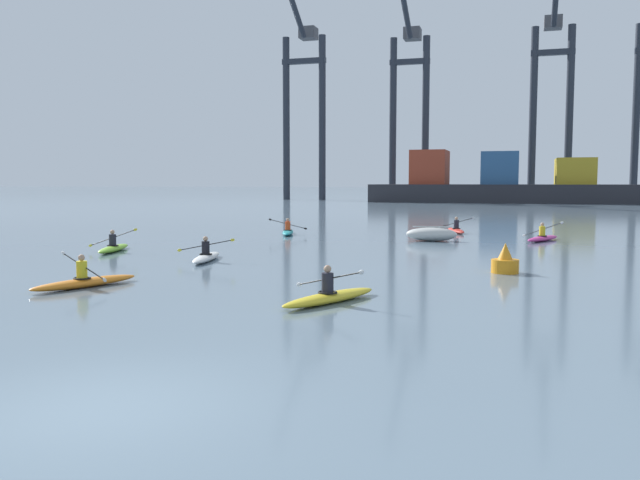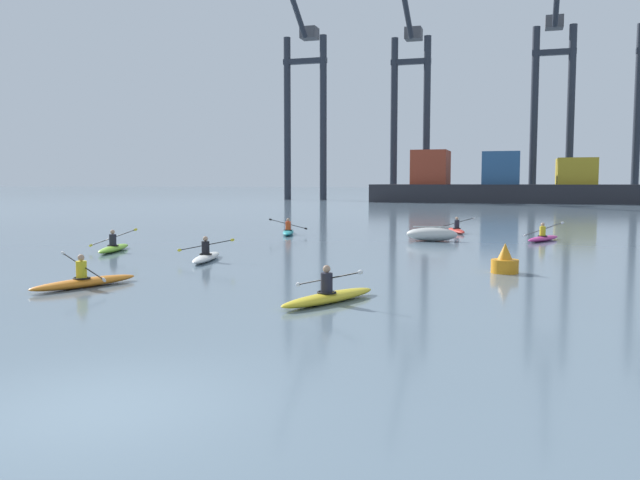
% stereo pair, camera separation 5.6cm
% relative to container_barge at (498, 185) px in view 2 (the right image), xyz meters
% --- Properties ---
extents(ground_plane, '(800.00, 800.00, 0.00)m').
position_rel_container_barge_xyz_m(ground_plane, '(-2.20, -95.21, -2.58)').
color(ground_plane, slate).
extents(container_barge, '(38.14, 10.54, 7.87)m').
position_rel_container_barge_xyz_m(container_barge, '(0.00, 0.00, 0.00)').
color(container_barge, '#28282D').
rests_on(container_barge, ground).
extents(gantry_crane_west, '(7.70, 19.04, 38.75)m').
position_rel_container_barge_xyz_m(gantry_crane_west, '(-32.61, 5.72, 16.28)').
color(gantry_crane_west, '#232833').
rests_on(gantry_crane_west, ground).
extents(gantry_crane_west_mid, '(6.78, 20.99, 38.27)m').
position_rel_container_barge_xyz_m(gantry_crane_west_mid, '(-15.07, 9.36, 16.19)').
color(gantry_crane_west_mid, '#232833').
rests_on(gantry_crane_west_mid, ground).
extents(gantry_crane_east_mid, '(6.77, 17.08, 38.83)m').
position_rel_container_barge_xyz_m(gantry_crane_east_mid, '(7.78, 10.70, 16.15)').
color(gantry_crane_east_mid, '#232833').
rests_on(gantry_crane_east_mid, ground).
extents(capsized_dinghy, '(2.62, 1.16, 0.76)m').
position_rel_container_barge_xyz_m(capsized_dinghy, '(-1.12, -68.76, -2.22)').
color(capsized_dinghy, beige).
rests_on(capsized_dinghy, ground).
extents(channel_buoy, '(0.90, 0.90, 1.00)m').
position_rel_container_barge_xyz_m(channel_buoy, '(2.73, -80.05, -2.22)').
color(channel_buoy, orange).
rests_on(channel_buoy, ground).
extents(kayak_red, '(2.13, 3.42, 0.96)m').
position_rel_container_barge_xyz_m(kayak_red, '(-0.43, -62.73, -2.40)').
color(kayak_red, red).
rests_on(kayak_red, ground).
extents(kayak_teal, '(2.15, 3.43, 0.95)m').
position_rel_container_barge_xyz_m(kayak_teal, '(-9.58, -66.93, -2.40)').
color(kayak_teal, teal).
rests_on(kayak_teal, ground).
extents(kayak_orange, '(2.09, 3.40, 0.99)m').
position_rel_container_barge_xyz_m(kayak_orange, '(-8.76, -86.62, -2.40)').
color(kayak_orange, orange).
rests_on(kayak_orange, ground).
extents(kayak_lime, '(2.12, 3.44, 1.04)m').
position_rel_container_barge_xyz_m(kayak_lime, '(-13.73, -77.91, -2.40)').
color(kayak_lime, '#7ABC2D').
rests_on(kayak_lime, ground).
extents(kayak_yellow, '(2.06, 3.35, 0.95)m').
position_rel_container_barge_xyz_m(kayak_yellow, '(-1.35, -86.94, -2.40)').
color(kayak_yellow, yellow).
rests_on(kayak_yellow, ground).
extents(kayak_white, '(2.21, 3.45, 0.95)m').
position_rel_container_barge_xyz_m(kayak_white, '(-8.30, -79.86, -2.40)').
color(kayak_white, silver).
rests_on(kayak_white, ground).
extents(kayak_magenta, '(2.00, 3.34, 1.07)m').
position_rel_container_barge_xyz_m(kayak_magenta, '(4.35, -67.13, -2.40)').
color(kayak_magenta, '#C13384').
rests_on(kayak_magenta, ground).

